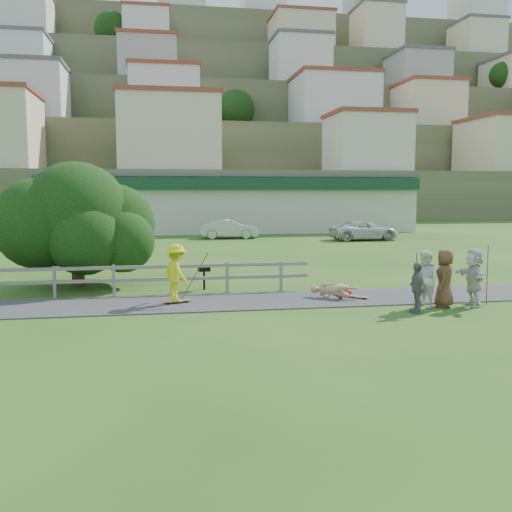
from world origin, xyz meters
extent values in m
plane|color=#2A5418|center=(0.00, 0.00, 0.00)|extent=(260.00, 260.00, 0.00)
cube|color=#38383A|center=(0.00, 1.50, 0.02)|extent=(34.00, 3.00, 0.04)
cube|color=slate|center=(-6.00, 3.30, 0.55)|extent=(0.10, 0.10, 1.10)
cube|color=slate|center=(-4.00, 3.30, 0.55)|extent=(0.10, 0.10, 1.10)
cube|color=slate|center=(-2.00, 3.30, 0.55)|extent=(0.10, 0.10, 1.10)
cube|color=slate|center=(0.00, 3.30, 0.55)|extent=(0.10, 0.10, 1.10)
cube|color=slate|center=(2.00, 3.30, 0.55)|extent=(0.10, 0.10, 1.10)
cube|color=slate|center=(-4.50, 3.30, 1.00)|extent=(15.00, 0.08, 0.12)
cube|color=slate|center=(-4.50, 3.30, 0.55)|extent=(15.00, 0.08, 0.12)
cube|color=beige|center=(4.00, 35.00, 2.40)|extent=(32.00, 10.00, 4.80)
cube|color=#163C23|center=(4.00, 29.80, 4.20)|extent=(32.00, 0.60, 1.00)
cube|color=#535459|center=(4.00, 35.00, 4.95)|extent=(32.50, 10.50, 0.30)
cube|color=#455331|center=(0.00, 55.00, 3.00)|extent=(220.00, 14.00, 6.00)
cube|color=beige|center=(0.00, 55.00, 9.50)|extent=(10.00, 9.00, 7.00)
cube|color=#535459|center=(0.00, 55.00, 13.25)|extent=(10.40, 9.40, 0.50)
cube|color=#455331|center=(0.00, 68.00, 6.50)|extent=(220.00, 14.00, 13.00)
cube|color=beige|center=(0.00, 68.00, 16.50)|extent=(10.00, 9.00, 7.00)
cube|color=#535459|center=(0.00, 68.00, 20.25)|extent=(10.40, 9.40, 0.50)
cube|color=#455331|center=(0.00, 81.00, 10.50)|extent=(220.00, 14.00, 21.00)
cube|color=beige|center=(0.00, 81.00, 24.50)|extent=(10.00, 9.00, 7.00)
cube|color=#535459|center=(0.00, 81.00, 28.25)|extent=(10.40, 9.40, 0.50)
cube|color=#455331|center=(0.00, 94.00, 15.00)|extent=(220.00, 14.00, 30.00)
cube|color=beige|center=(0.00, 94.00, 33.50)|extent=(10.00, 9.00, 7.00)
cube|color=#535459|center=(0.00, 94.00, 37.25)|extent=(10.40, 9.40, 0.50)
cube|color=#455331|center=(0.00, 108.00, 20.00)|extent=(220.00, 14.00, 40.00)
imported|color=yellow|center=(-1.89, 1.47, 0.94)|extent=(1.16, 1.39, 1.88)
imported|color=tan|center=(3.41, 1.37, 0.30)|extent=(1.25, 1.55, 0.59)
imported|color=white|center=(5.83, -0.45, 0.91)|extent=(0.88, 1.02, 1.82)
imported|color=slate|center=(5.24, -1.09, 0.78)|extent=(0.43, 0.93, 1.55)
imported|color=brown|center=(6.49, -0.43, 0.92)|extent=(0.98, 1.08, 1.85)
imported|color=beige|center=(7.44, -0.49, 0.93)|extent=(0.72, 1.78, 1.87)
imported|color=#B6B7BE|center=(2.94, 26.33, 0.73)|extent=(4.48, 1.74, 1.45)
imported|color=silver|center=(12.66, 23.14, 0.70)|extent=(5.15, 2.52, 1.41)
sphere|color=red|center=(4.01, 1.72, 0.15)|extent=(0.31, 0.31, 0.31)
cylinder|color=brown|center=(-1.29, 1.87, 0.94)|extent=(0.03, 0.03, 1.88)
cylinder|color=brown|center=(5.38, -0.72, 0.89)|extent=(0.03, 0.03, 1.78)
cylinder|color=brown|center=(8.04, -0.31, 0.97)|extent=(0.03, 0.03, 1.95)
camera|label=1|loc=(-2.46, -17.00, 3.72)|focal=40.00mm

